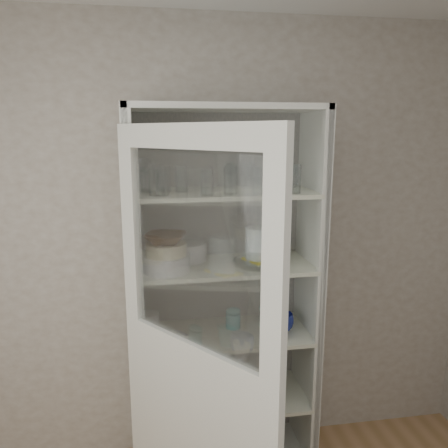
# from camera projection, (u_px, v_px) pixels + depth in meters

# --- Properties ---
(wall_back) EXTENTS (3.60, 0.02, 2.60)m
(wall_back) POSITION_uv_depth(u_px,v_px,m) (184.00, 248.00, 2.56)
(wall_back) COLOR gray
(wall_back) RESTS_ON ground
(pantry_cabinet) EXTENTS (1.00, 0.45, 2.10)m
(pantry_cabinet) POSITION_uv_depth(u_px,v_px,m) (222.00, 314.00, 2.51)
(pantry_cabinet) COLOR silver
(pantry_cabinet) RESTS_ON floor
(cupboard_door) EXTENTS (0.59, 0.73, 2.00)m
(cupboard_door) POSITION_uv_depth(u_px,v_px,m) (195.00, 392.00, 1.87)
(cupboard_door) COLOR silver
(cupboard_door) RESTS_ON floor
(tumbler_0) EXTENTS (0.09, 0.09, 0.13)m
(tumbler_0) POSITION_uv_depth(u_px,v_px,m) (162.00, 182.00, 2.12)
(tumbler_0) COLOR silver
(tumbler_0) RESTS_ON shelf_glass
(tumbler_1) EXTENTS (0.08, 0.08, 0.15)m
(tumbler_1) POSITION_uv_depth(u_px,v_px,m) (157.00, 180.00, 2.11)
(tumbler_1) COLOR silver
(tumbler_1) RESTS_ON shelf_glass
(tumbler_2) EXTENTS (0.09, 0.09, 0.14)m
(tumbler_2) POSITION_uv_depth(u_px,v_px,m) (231.00, 180.00, 2.17)
(tumbler_2) COLOR silver
(tumbler_2) RESTS_ON shelf_glass
(tumbler_3) EXTENTS (0.08, 0.08, 0.13)m
(tumbler_3) POSITION_uv_depth(u_px,v_px,m) (207.00, 183.00, 2.11)
(tumbler_3) COLOR silver
(tumbler_3) RESTS_ON shelf_glass
(tumbler_4) EXTENTS (0.08, 0.08, 0.13)m
(tumbler_4) POSITION_uv_depth(u_px,v_px,m) (259.00, 180.00, 2.20)
(tumbler_4) COLOR silver
(tumbler_4) RESTS_ON shelf_glass
(tumbler_5) EXTENTS (0.09, 0.09, 0.14)m
(tumbler_5) POSITION_uv_depth(u_px,v_px,m) (294.00, 179.00, 2.20)
(tumbler_5) COLOR silver
(tumbler_5) RESTS_ON shelf_glass
(tumbler_6) EXTENTS (0.09, 0.09, 0.15)m
(tumbler_6) POSITION_uv_depth(u_px,v_px,m) (286.00, 179.00, 2.19)
(tumbler_6) COLOR silver
(tumbler_6) RESTS_ON shelf_glass
(tumbler_7) EXTENTS (0.08, 0.08, 0.13)m
(tumbler_7) POSITION_uv_depth(u_px,v_px,m) (147.00, 180.00, 2.24)
(tumbler_7) COLOR silver
(tumbler_7) RESTS_ON shelf_glass
(tumbler_8) EXTENTS (0.07, 0.07, 0.14)m
(tumbler_8) POSITION_uv_depth(u_px,v_px,m) (164.00, 179.00, 2.23)
(tumbler_8) COLOR silver
(tumbler_8) RESTS_ON shelf_glass
(tumbler_9) EXTENTS (0.08, 0.08, 0.13)m
(tumbler_9) POSITION_uv_depth(u_px,v_px,m) (182.00, 179.00, 2.26)
(tumbler_9) COLOR silver
(tumbler_9) RESTS_ON shelf_glass
(goblet_0) EXTENTS (0.08, 0.08, 0.19)m
(goblet_0) POSITION_uv_depth(u_px,v_px,m) (145.00, 172.00, 2.33)
(goblet_0) COLOR silver
(goblet_0) RESTS_ON shelf_glass
(goblet_1) EXTENTS (0.07, 0.07, 0.15)m
(goblet_1) POSITION_uv_depth(u_px,v_px,m) (229.00, 175.00, 2.39)
(goblet_1) COLOR silver
(goblet_1) RESTS_ON shelf_glass
(goblet_2) EXTENTS (0.07, 0.07, 0.16)m
(goblet_2) POSITION_uv_depth(u_px,v_px,m) (248.00, 174.00, 2.38)
(goblet_2) COLOR silver
(goblet_2) RESTS_ON shelf_glass
(goblet_3) EXTENTS (0.07, 0.07, 0.15)m
(goblet_3) POSITION_uv_depth(u_px,v_px,m) (291.00, 174.00, 2.42)
(goblet_3) COLOR silver
(goblet_3) RESTS_ON shelf_glass
(plate_stack_front) EXTENTS (0.24, 0.24, 0.08)m
(plate_stack_front) POSITION_uv_depth(u_px,v_px,m) (167.00, 263.00, 2.25)
(plate_stack_front) COLOR silver
(plate_stack_front) RESTS_ON shelf_plates
(plate_stack_back) EXTENTS (0.21, 0.21, 0.10)m
(plate_stack_back) POSITION_uv_depth(u_px,v_px,m) (188.00, 251.00, 2.45)
(plate_stack_back) COLOR silver
(plate_stack_back) RESTS_ON shelf_plates
(cream_bowl) EXTENTS (0.24, 0.24, 0.06)m
(cream_bowl) POSITION_uv_depth(u_px,v_px,m) (166.00, 249.00, 2.23)
(cream_bowl) COLOR beige
(cream_bowl) RESTS_ON plate_stack_front
(terracotta_bowl) EXTENTS (0.25, 0.25, 0.05)m
(terracotta_bowl) POSITION_uv_depth(u_px,v_px,m) (166.00, 238.00, 2.22)
(terracotta_bowl) COLOR #402612
(terracotta_bowl) RESTS_ON cream_bowl
(glass_platter) EXTENTS (0.33, 0.33, 0.02)m
(glass_platter) POSITION_uv_depth(u_px,v_px,m) (261.00, 262.00, 2.39)
(glass_platter) COLOR silver
(glass_platter) RESTS_ON shelf_plates
(yellow_trivet) EXTENTS (0.20, 0.20, 0.01)m
(yellow_trivet) POSITION_uv_depth(u_px,v_px,m) (261.00, 259.00, 2.38)
(yellow_trivet) COLOR yellow
(yellow_trivet) RESTS_ON glass_platter
(white_ramekin) EXTENTS (0.16, 0.16, 0.06)m
(white_ramekin) POSITION_uv_depth(u_px,v_px,m) (261.00, 253.00, 2.38)
(white_ramekin) COLOR silver
(white_ramekin) RESTS_ON yellow_trivet
(grey_bowl_stack) EXTENTS (0.14, 0.14, 0.20)m
(grey_bowl_stack) POSITION_uv_depth(u_px,v_px,m) (259.00, 245.00, 2.37)
(grey_bowl_stack) COLOR silver
(grey_bowl_stack) RESTS_ON shelf_plates
(mug_blue) EXTENTS (0.17, 0.17, 0.11)m
(mug_blue) POSITION_uv_depth(u_px,v_px,m) (282.00, 322.00, 2.46)
(mug_blue) COLOR navy
(mug_blue) RESTS_ON shelf_mugs
(mug_teal) EXTENTS (0.13, 0.13, 0.11)m
(mug_teal) POSITION_uv_depth(u_px,v_px,m) (268.00, 315.00, 2.55)
(mug_teal) COLOR teal
(mug_teal) RESTS_ON shelf_mugs
(mug_white) EXTENTS (0.11, 0.11, 0.09)m
(mug_white) POSITION_uv_depth(u_px,v_px,m) (278.00, 331.00, 2.36)
(mug_white) COLOR silver
(mug_white) RESTS_ON shelf_mugs
(teal_jar) EXTENTS (0.08, 0.08, 0.10)m
(teal_jar) POSITION_uv_depth(u_px,v_px,m) (233.00, 319.00, 2.50)
(teal_jar) COLOR teal
(teal_jar) RESTS_ON shelf_mugs
(measuring_cups) EXTENTS (0.09, 0.09, 0.04)m
(measuring_cups) POSITION_uv_depth(u_px,v_px,m) (175.00, 337.00, 2.35)
(measuring_cups) COLOR silver
(measuring_cups) RESTS_ON shelf_mugs
(white_canister) EXTENTS (0.12, 0.12, 0.13)m
(white_canister) POSITION_uv_depth(u_px,v_px,m) (150.00, 324.00, 2.41)
(white_canister) COLOR silver
(white_canister) RESTS_ON shelf_mugs
(cream_dish) EXTENTS (0.25, 0.25, 0.07)m
(cream_dish) POSITION_uv_depth(u_px,v_px,m) (213.00, 392.00, 2.52)
(cream_dish) COLOR beige
(cream_dish) RESTS_ON shelf_bot
(tin_box) EXTENTS (0.23, 0.19, 0.06)m
(tin_box) POSITION_uv_depth(u_px,v_px,m) (232.00, 391.00, 2.53)
(tin_box) COLOR #9F9DB0
(tin_box) RESTS_ON shelf_bot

